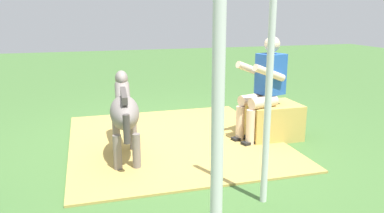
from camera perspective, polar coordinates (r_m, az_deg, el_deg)
name	(u,v)px	position (r m, az deg, el deg)	size (l,w,h in m)	color
ground_plane	(183,143)	(4.91, -1.43, -5.53)	(24.00, 24.00, 0.00)	#426B33
hay_patch	(174,140)	(4.99, -2.69, -5.06)	(2.65, 2.89, 0.02)	tan
hay_bale	(272,121)	(5.15, 11.94, -2.12)	(0.69, 0.56, 0.47)	tan
person_seated	(264,84)	(4.93, 10.77, 3.31)	(0.72, 0.54, 1.35)	beige
pony_standing	(124,111)	(4.33, -10.21, -0.60)	(0.38, 1.35, 0.93)	slate
soda_bottle	(287,119)	(5.71, 14.12, -1.85)	(0.07, 0.07, 0.24)	#197233
tent_pole_left	(269,76)	(3.19, 11.64, 4.59)	(0.06, 0.06, 2.29)	silver
tent_pole_mid	(218,128)	(1.73, 3.88, -3.32)	(0.06, 0.06, 2.29)	silver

